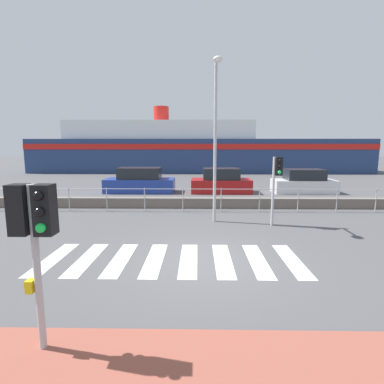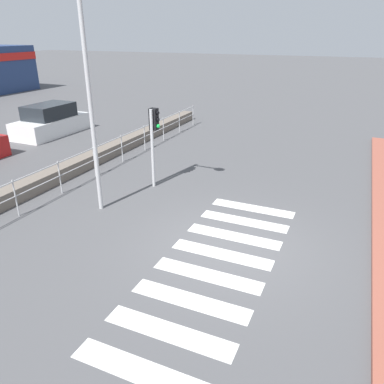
% 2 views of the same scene
% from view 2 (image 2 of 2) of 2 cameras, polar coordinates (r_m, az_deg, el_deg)
% --- Properties ---
extents(ground_plane, '(160.00, 160.00, 0.00)m').
position_cam_2_polar(ground_plane, '(9.23, 5.47, -8.10)').
color(ground_plane, '#4C4C4F').
extents(crosswalk, '(6.75, 2.40, 0.01)m').
position_cam_2_polar(crosswalk, '(8.53, 3.54, -10.90)').
color(crosswalk, silver).
rests_on(crosswalk, ground_plane).
extents(seawall, '(25.20, 0.55, 0.48)m').
position_cam_2_polar(seawall, '(12.70, -24.83, 0.02)').
color(seawall, '#6B6056').
rests_on(seawall, ground_plane).
extents(harbor_fence, '(22.72, 0.04, 1.09)m').
position_cam_2_polar(harbor_fence, '(11.92, -22.37, 1.46)').
color(harbor_fence, '#B2B2B5').
rests_on(harbor_fence, ground_plane).
extents(traffic_light_far, '(0.34, 0.32, 2.57)m').
position_cam_2_polar(traffic_light_far, '(12.15, -5.86, 9.36)').
color(traffic_light_far, '#B2B2B5').
rests_on(traffic_light_far, ground_plane).
extents(streetlamp, '(0.32, 1.31, 6.03)m').
position_cam_2_polar(streetlamp, '(10.18, -14.52, 16.76)').
color(streetlamp, '#B2B2B5').
rests_on(streetlamp, ground_plane).
extents(parked_car_white, '(3.87, 1.74, 1.51)m').
position_cam_2_polar(parked_car_white, '(20.31, -20.72, 10.00)').
color(parked_car_white, silver).
rests_on(parked_car_white, ground_plane).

